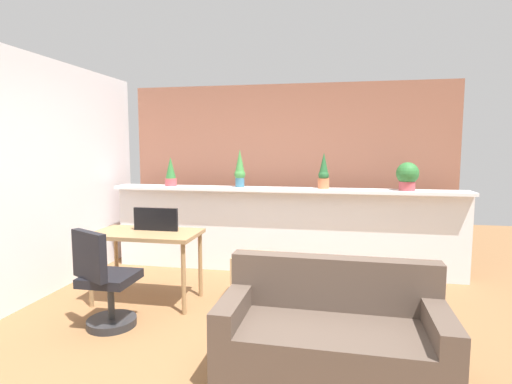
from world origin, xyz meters
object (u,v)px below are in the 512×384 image
(desk, at_px, (146,240))
(potted_plant_1, at_px, (240,169))
(potted_plant_2, at_px, (324,173))
(couch, at_px, (331,337))
(tv_monitor, at_px, (156,219))
(side_cube_shelf, at_px, (253,278))
(potted_plant_3, at_px, (407,175))
(office_chair, at_px, (105,286))
(potted_plant_0, at_px, (171,172))

(desk, bearing_deg, potted_plant_1, 60.84)
(potted_plant_1, bearing_deg, potted_plant_2, 0.72)
(potted_plant_2, bearing_deg, couch, -86.68)
(potted_plant_1, relative_size, tv_monitor, 1.02)
(potted_plant_2, bearing_deg, potted_plant_1, -179.28)
(side_cube_shelf, bearing_deg, potted_plant_3, 30.84)
(tv_monitor, bearing_deg, office_chair, -101.72)
(potted_plant_3, distance_m, couch, 2.65)
(potted_plant_0, relative_size, potted_plant_1, 0.79)
(tv_monitor, bearing_deg, side_cube_shelf, 8.21)
(office_chair, distance_m, side_cube_shelf, 1.48)
(side_cube_shelf, bearing_deg, office_chair, -142.49)
(couch, bearing_deg, office_chair, 168.97)
(tv_monitor, bearing_deg, potted_plant_2, 35.10)
(potted_plant_2, bearing_deg, potted_plant_3, -2.84)
(office_chair, distance_m, couch, 2.04)
(couch, bearing_deg, side_cube_shelf, 122.75)
(potted_plant_3, bearing_deg, couch, -110.42)
(potted_plant_2, distance_m, tv_monitor, 2.13)
(desk, bearing_deg, tv_monitor, 47.39)
(desk, bearing_deg, potted_plant_3, 23.95)
(potted_plant_2, relative_size, potted_plant_3, 1.33)
(potted_plant_0, xyz_separation_m, couch, (2.16, -2.32, -1.01))
(office_chair, bearing_deg, potted_plant_3, 33.70)
(tv_monitor, height_order, office_chair, tv_monitor)
(desk, xyz_separation_m, office_chair, (-0.08, -0.67, -0.28))
(potted_plant_3, height_order, couch, potted_plant_3)
(office_chair, xyz_separation_m, side_cube_shelf, (1.17, 0.90, -0.14))
(potted_plant_3, xyz_separation_m, tv_monitor, (-2.70, -1.15, -0.42))
(potted_plant_1, distance_m, potted_plant_2, 1.08)
(potted_plant_0, relative_size, side_cube_shelf, 0.78)
(couch, bearing_deg, desk, 151.01)
(desk, bearing_deg, potted_plant_0, 100.94)
(couch, bearing_deg, potted_plant_3, 69.58)
(side_cube_shelf, bearing_deg, desk, -168.25)
(tv_monitor, distance_m, office_chair, 0.91)
(potted_plant_3, relative_size, office_chair, 0.37)
(potted_plant_0, distance_m, couch, 3.33)
(potted_plant_2, xyz_separation_m, desk, (-1.78, -1.28, -0.64))
(potted_plant_1, xyz_separation_m, potted_plant_3, (2.07, -0.04, -0.05))
(potted_plant_3, xyz_separation_m, side_cube_shelf, (-1.68, -1.01, -1.04))
(side_cube_shelf, bearing_deg, tv_monitor, -171.79)
(potted_plant_1, height_order, side_cube_shelf, potted_plant_1)
(tv_monitor, xyz_separation_m, side_cube_shelf, (1.02, 0.15, -0.62))
(potted_plant_0, distance_m, potted_plant_2, 2.03)
(potted_plant_0, relative_size, potted_plant_2, 0.86)
(potted_plant_2, height_order, office_chair, potted_plant_2)
(potted_plant_0, relative_size, desk, 0.35)
(potted_plant_0, distance_m, potted_plant_3, 3.02)
(potted_plant_2, xyz_separation_m, side_cube_shelf, (-0.69, -1.05, -1.06))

